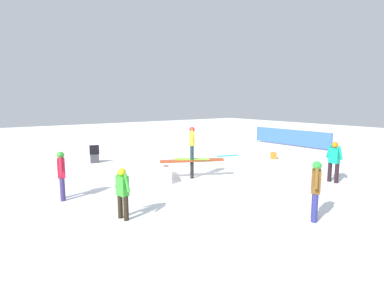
{
  "coord_description": "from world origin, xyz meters",
  "views": [
    {
      "loc": [
        -6.61,
        -9.13,
        2.96
      ],
      "look_at": [
        0.0,
        0.0,
        1.34
      ],
      "focal_mm": 28.0,
      "sensor_mm": 36.0,
      "label": 1
    }
  ],
  "objects_px": {
    "bystander_green": "(123,191)",
    "loose_snowboard_cyan": "(228,156)",
    "bystander_brown": "(316,187)",
    "main_rider_on_rail": "(192,143)",
    "bystander_red": "(62,173)",
    "folding_chair": "(94,154)",
    "rail_feature": "(192,162)",
    "bystander_teal": "(334,160)",
    "backpack_on_snow": "(273,156)"
  },
  "relations": [
    {
      "from": "bystander_green",
      "to": "loose_snowboard_cyan",
      "type": "xyz_separation_m",
      "value": [
        8.12,
        4.96,
        -0.73
      ]
    },
    {
      "from": "bystander_brown",
      "to": "loose_snowboard_cyan",
      "type": "relative_size",
      "value": 1.19
    },
    {
      "from": "main_rider_on_rail",
      "to": "bystander_red",
      "type": "xyz_separation_m",
      "value": [
        -4.65,
        0.25,
        -0.53
      ]
    },
    {
      "from": "bystander_red",
      "to": "folding_chair",
      "type": "height_order",
      "value": "bystander_red"
    },
    {
      "from": "rail_feature",
      "to": "bystander_teal",
      "type": "height_order",
      "value": "bystander_teal"
    },
    {
      "from": "bystander_red",
      "to": "backpack_on_snow",
      "type": "xyz_separation_m",
      "value": [
        10.36,
        0.46,
        -0.66
      ]
    },
    {
      "from": "rail_feature",
      "to": "bystander_red",
      "type": "height_order",
      "value": "bystander_red"
    },
    {
      "from": "loose_snowboard_cyan",
      "to": "bystander_green",
      "type": "bearing_deg",
      "value": 47.54
    },
    {
      "from": "bystander_green",
      "to": "bystander_brown",
      "type": "relative_size",
      "value": 0.88
    },
    {
      "from": "folding_chair",
      "to": "bystander_brown",
      "type": "bearing_deg",
      "value": 117.91
    },
    {
      "from": "bystander_red",
      "to": "loose_snowboard_cyan",
      "type": "distance_m",
      "value": 9.36
    },
    {
      "from": "rail_feature",
      "to": "bystander_brown",
      "type": "distance_m",
      "value": 5.13
    },
    {
      "from": "rail_feature",
      "to": "loose_snowboard_cyan",
      "type": "distance_m",
      "value": 5.15
    },
    {
      "from": "bystander_brown",
      "to": "bystander_green",
      "type": "bearing_deg",
      "value": 110.16
    },
    {
      "from": "rail_feature",
      "to": "bystander_green",
      "type": "distance_m",
      "value": 4.4
    },
    {
      "from": "loose_snowboard_cyan",
      "to": "backpack_on_snow",
      "type": "distance_m",
      "value": 2.42
    },
    {
      "from": "main_rider_on_rail",
      "to": "bystander_teal",
      "type": "height_order",
      "value": "main_rider_on_rail"
    },
    {
      "from": "bystander_red",
      "to": "bystander_brown",
      "type": "relative_size",
      "value": 0.98
    },
    {
      "from": "bystander_teal",
      "to": "loose_snowboard_cyan",
      "type": "relative_size",
      "value": 1.18
    },
    {
      "from": "bystander_green",
      "to": "folding_chair",
      "type": "xyz_separation_m",
      "value": [
        1.69,
        7.41,
        -0.32
      ]
    },
    {
      "from": "rail_feature",
      "to": "bystander_brown",
      "type": "relative_size",
      "value": 1.56
    },
    {
      "from": "main_rider_on_rail",
      "to": "loose_snowboard_cyan",
      "type": "distance_m",
      "value": 5.29
    },
    {
      "from": "main_rider_on_rail",
      "to": "backpack_on_snow",
      "type": "relative_size",
      "value": 3.72
    },
    {
      "from": "bystander_brown",
      "to": "backpack_on_snow",
      "type": "distance_m",
      "value": 8.14
    },
    {
      "from": "bystander_green",
      "to": "loose_snowboard_cyan",
      "type": "relative_size",
      "value": 1.04
    },
    {
      "from": "loose_snowboard_cyan",
      "to": "folding_chair",
      "type": "xyz_separation_m",
      "value": [
        -6.44,
        2.45,
        0.4
      ]
    },
    {
      "from": "main_rider_on_rail",
      "to": "bystander_brown",
      "type": "distance_m",
      "value": 5.15
    },
    {
      "from": "backpack_on_snow",
      "to": "bystander_brown",
      "type": "bearing_deg",
      "value": 163.67
    },
    {
      "from": "main_rider_on_rail",
      "to": "folding_chair",
      "type": "distance_m",
      "value": 5.64
    },
    {
      "from": "rail_feature",
      "to": "bystander_teal",
      "type": "xyz_separation_m",
      "value": [
        3.87,
        -3.49,
        0.21
      ]
    },
    {
      "from": "bystander_teal",
      "to": "rail_feature",
      "type": "bearing_deg",
      "value": -132.14
    },
    {
      "from": "bystander_green",
      "to": "loose_snowboard_cyan",
      "type": "height_order",
      "value": "bystander_green"
    },
    {
      "from": "bystander_teal",
      "to": "bystander_red",
      "type": "bearing_deg",
      "value": -113.78
    },
    {
      "from": "bystander_green",
      "to": "bystander_teal",
      "type": "bearing_deg",
      "value": 67.85
    },
    {
      "from": "rail_feature",
      "to": "bystander_brown",
      "type": "height_order",
      "value": "bystander_brown"
    },
    {
      "from": "main_rider_on_rail",
      "to": "loose_snowboard_cyan",
      "type": "height_order",
      "value": "main_rider_on_rail"
    },
    {
      "from": "bystander_red",
      "to": "loose_snowboard_cyan",
      "type": "xyz_separation_m",
      "value": [
        9.0,
        2.45,
        -0.81
      ]
    },
    {
      "from": "folding_chair",
      "to": "backpack_on_snow",
      "type": "bearing_deg",
      "value": 166.37
    },
    {
      "from": "main_rider_on_rail",
      "to": "bystander_brown",
      "type": "height_order",
      "value": "main_rider_on_rail"
    },
    {
      "from": "main_rider_on_rail",
      "to": "folding_chair",
      "type": "xyz_separation_m",
      "value": [
        -2.09,
        5.16,
        -0.94
      ]
    },
    {
      "from": "bystander_green",
      "to": "bystander_brown",
      "type": "distance_m",
      "value": 4.8
    },
    {
      "from": "rail_feature",
      "to": "bystander_red",
      "type": "xyz_separation_m",
      "value": [
        -4.65,
        0.25,
        0.2
      ]
    },
    {
      "from": "backpack_on_snow",
      "to": "rail_feature",
      "type": "bearing_deg",
      "value": 124.81
    },
    {
      "from": "bystander_brown",
      "to": "folding_chair",
      "type": "distance_m",
      "value": 10.51
    },
    {
      "from": "bystander_red",
      "to": "loose_snowboard_cyan",
      "type": "height_order",
      "value": "bystander_red"
    },
    {
      "from": "main_rider_on_rail",
      "to": "backpack_on_snow",
      "type": "height_order",
      "value": "main_rider_on_rail"
    },
    {
      "from": "main_rider_on_rail",
      "to": "bystander_green",
      "type": "bearing_deg",
      "value": -113.04
    },
    {
      "from": "bystander_red",
      "to": "loose_snowboard_cyan",
      "type": "relative_size",
      "value": 1.16
    },
    {
      "from": "bystander_red",
      "to": "bystander_green",
      "type": "relative_size",
      "value": 1.12
    },
    {
      "from": "bystander_brown",
      "to": "loose_snowboard_cyan",
      "type": "height_order",
      "value": "bystander_brown"
    }
  ]
}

